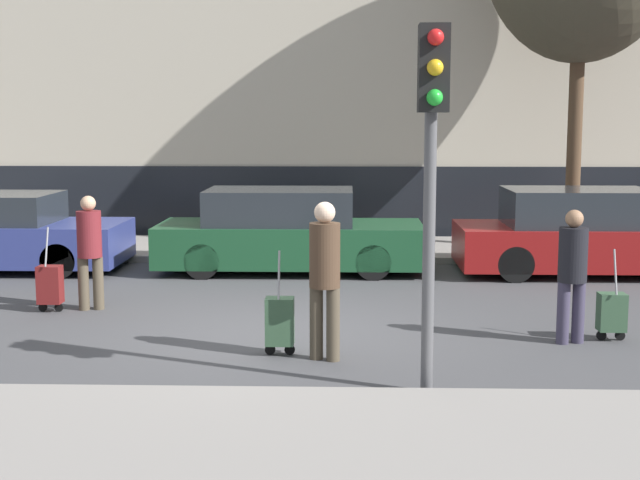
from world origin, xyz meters
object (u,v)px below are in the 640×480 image
pedestrian_right (572,268)px  trolley_right (612,312)px  pedestrian_left (90,246)px  parked_car_1 (287,233)px  traffic_light (432,134)px  trolley_center (280,321)px  pedestrian_center (325,271)px  trolley_left (50,285)px  parked_car_2 (584,235)px

pedestrian_right → trolley_right: 0.78m
pedestrian_left → pedestrian_right: size_ratio=1.00×
parked_car_1 → traffic_light: bearing=-75.4°
trolley_center → trolley_right: (3.96, 0.79, -0.04)m
pedestrian_left → pedestrian_center: pedestrian_center is taller
pedestrian_left → trolley_left: bearing=-179.9°
pedestrian_left → trolley_right: (6.79, -1.53, -0.56)m
parked_car_2 → traffic_light: size_ratio=1.26×
pedestrian_center → trolley_right: 3.64m
pedestrian_center → pedestrian_right: size_ratio=1.10×
trolley_left → traffic_light: size_ratio=0.34×
parked_car_1 → trolley_center: size_ratio=3.84×
parked_car_2 → pedestrian_right: 5.03m
pedestrian_right → pedestrian_left: bearing=-30.9°
pedestrian_left → traffic_light: (4.38, -3.78, 1.61)m
pedestrian_center → trolley_right: (3.44, 0.99, -0.66)m
parked_car_1 → parked_car_2: bearing=-1.4°
parked_car_2 → trolley_left: (-8.20, -3.29, -0.30)m
pedestrian_center → trolley_center: pedestrian_center is taller
trolley_left → pedestrian_center: pedestrian_center is taller
trolley_left → trolley_right: bearing=-10.7°
pedestrian_left → traffic_light: bearing=-56.5°
pedestrian_center → trolley_center: 0.83m
trolley_left → pedestrian_center: size_ratio=0.67×
trolley_left → pedestrian_left: bearing=15.8°
traffic_light → trolley_right: bearing=43.0°
pedestrian_left → pedestrian_right: bearing=-30.8°
pedestrian_right → trolley_right: (0.53, 0.15, -0.56)m
parked_car_2 → pedestrian_center: 7.13m
pedestrian_right → traffic_light: size_ratio=0.46×
parked_car_1 → trolley_right: size_ratio=4.12×
trolley_left → trolley_center: size_ratio=0.99×
pedestrian_right → trolley_right: size_ratio=1.43×
pedestrian_right → traffic_light: 3.25m
parked_car_2 → pedestrian_center: (-4.32, -5.66, 0.33)m
pedestrian_center → traffic_light: bearing=-30.1°
trolley_center → parked_car_2: bearing=48.5°
parked_car_1 → trolley_left: bearing=-131.9°
pedestrian_left → trolley_left: 0.76m
pedestrian_right → trolley_center: bearing=-5.3°
parked_car_1 → pedestrian_left: 4.15m
trolley_left → pedestrian_right: pedestrian_right is taller
traffic_light → parked_car_1: bearing=104.6°
pedestrian_left → parked_car_1: bearing=36.4°
parked_car_1 → pedestrian_left: size_ratio=2.87×
pedestrian_center → pedestrian_right: (2.91, 0.84, -0.10)m
traffic_light → trolley_center: bearing=136.7°
parked_car_1 → parked_car_2: 5.13m
trolley_left → trolley_center: trolley_center is taller
parked_car_2 → pedestrian_left: pedestrian_left is taller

